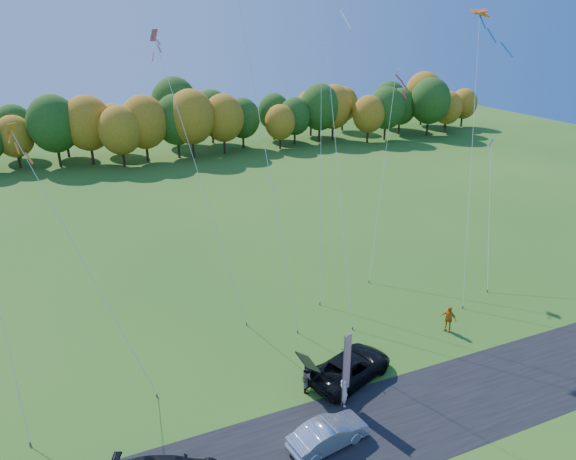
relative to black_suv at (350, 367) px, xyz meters
name	(u,v)px	position (x,y,z in m)	size (l,w,h in m)	color
ground	(330,382)	(-1.24, 0.06, -0.74)	(160.00, 160.00, 0.00)	#245D18
asphalt_strip	(367,431)	(-1.24, -3.94, -0.73)	(90.00, 6.00, 0.01)	black
tree_line	(158,158)	(-1.24, 55.06, -0.74)	(116.00, 12.00, 10.00)	#1E4711
black_suv	(350,367)	(0.00, 0.00, 0.00)	(2.45, 5.32, 1.48)	black
silver_sedan	(329,434)	(-3.42, -3.97, -0.07)	(1.41, 4.04, 1.33)	silver
person_tailgate_a	(344,392)	(-1.43, -1.83, 0.08)	(0.60, 0.39, 1.64)	silver
person_tailgate_b	(308,377)	(-2.64, 0.00, 0.11)	(0.82, 0.64, 1.70)	gray
person_east	(448,319)	(8.24, 1.72, 0.15)	(1.04, 0.43, 1.78)	orange
feather_flag	(346,362)	(-1.38, -1.84, 1.99)	(0.55, 0.28, 4.45)	#999999
kite_delta_blue	(256,93)	(-1.77, 9.88, 13.95)	(3.32, 10.00, 29.23)	#4C3F33
kite_parafoil_orange	(321,52)	(4.50, 13.54, 16.06)	(7.00, 11.94, 34.04)	#4C3F33
kite_delta_red	(336,141)	(3.66, 9.44, 10.66)	(3.25, 11.12, 23.21)	#4C3F33
kite_parafoil_rainbow	(472,158)	(13.32, 7.04, 9.10)	(6.06, 7.60, 19.94)	#4C3F33
kite_diamond_yellow	(86,266)	(-12.86, 5.64, 6.23)	(5.55, 6.55, 14.42)	#4C3F33
kite_diamond_green	(4,328)	(-17.00, 4.67, 4.09)	(1.48, 6.70, 9.96)	#4C3F33
kite_diamond_white	(383,176)	(9.34, 12.05, 6.88)	(5.23, 5.84, 15.68)	#4C3F33
kite_diamond_pink	(201,182)	(-5.20, 11.25, 8.36)	(3.76, 8.23, 18.72)	#4C3F33
kite_diamond_blue_low	(489,214)	(16.10, 7.32, 4.31)	(3.97, 5.85, 10.50)	#4C3F33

